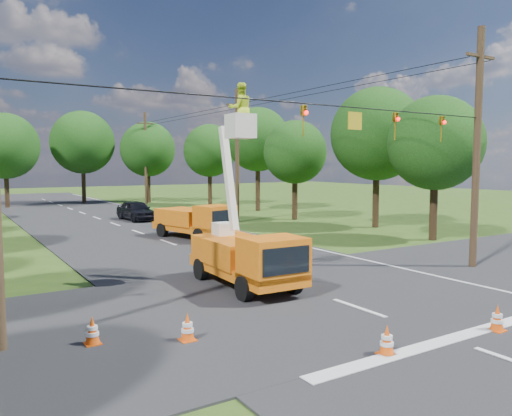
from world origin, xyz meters
TOP-DOWN VIEW (x-y plane):
  - ground at (0.00, 20.00)m, footprint 140.00×140.00m
  - road_main at (0.00, 20.00)m, footprint 12.00×100.00m
  - road_cross at (0.00, 2.00)m, footprint 56.00×10.00m
  - stop_bar at (0.00, -3.20)m, footprint 9.00×0.45m
  - edge_line at (5.60, 20.00)m, footprint 0.12×90.00m
  - bucket_truck at (-1.48, 4.13)m, footprint 2.33×5.48m
  - second_truck at (2.01, 15.67)m, footprint 3.25×5.82m
  - ground_worker at (-2.08, 3.50)m, footprint 0.73×0.74m
  - distant_car at (2.25, 26.94)m, footprint 2.15×4.71m
  - traffic_cone_0 at (-2.05, -3.04)m, footprint 0.38×0.38m
  - traffic_cone_1 at (1.62, -3.41)m, footprint 0.38×0.38m
  - traffic_cone_2 at (1.19, 6.95)m, footprint 0.38×0.38m
  - traffic_cone_3 at (3.39, 9.63)m, footprint 0.38×0.38m
  - traffic_cone_4 at (-5.53, 0.22)m, footprint 0.38×0.38m
  - traffic_cone_5 at (-7.57, 1.22)m, footprint 0.38×0.38m
  - traffic_cone_7 at (4.87, 15.76)m, footprint 0.38×0.38m
  - pole_right_near at (8.50, 2.00)m, footprint 1.80×0.30m
  - pole_right_mid at (8.50, 22.00)m, footprint 1.80×0.30m
  - pole_right_far at (8.50, 42.00)m, footprint 1.80×0.30m
  - signal_span at (2.23, 1.99)m, footprint 18.00×0.29m
  - tree_right_a at (13.50, 8.00)m, footprint 5.40×5.40m
  - tree_right_b at (15.00, 14.00)m, footprint 6.40×6.40m
  - tree_right_c at (13.20, 21.00)m, footprint 5.00×5.00m
  - tree_right_d at (14.80, 29.00)m, footprint 6.00×6.00m
  - tree_right_e at (13.80, 37.00)m, footprint 5.60×5.60m
  - tree_far_a at (-5.00, 45.00)m, footprint 6.60×6.60m
  - tree_far_b at (3.00, 47.00)m, footprint 7.00×7.00m
  - tree_far_c at (9.50, 44.00)m, footprint 6.20×6.20m

SIDE VIEW (x-z plane):
  - ground at x=0.00m, z-range 0.00..0.00m
  - road_main at x=0.00m, z-range -0.03..0.03m
  - road_cross at x=0.00m, z-range -0.04..0.04m
  - stop_bar at x=0.00m, z-range -0.01..0.01m
  - edge_line at x=5.60m, z-range -0.01..0.01m
  - traffic_cone_0 at x=-2.05m, z-range 0.00..0.71m
  - traffic_cone_1 at x=1.62m, z-range 0.00..0.71m
  - traffic_cone_2 at x=1.19m, z-range 0.00..0.71m
  - traffic_cone_3 at x=3.39m, z-range 0.00..0.71m
  - traffic_cone_4 at x=-5.53m, z-range 0.00..0.71m
  - traffic_cone_5 at x=-7.57m, z-range 0.00..0.71m
  - traffic_cone_7 at x=4.87m, z-range 0.00..0.71m
  - distant_car at x=2.25m, z-range 0.00..1.57m
  - ground_worker at x=-2.08m, z-range 0.00..1.71m
  - second_truck at x=2.01m, z-range 0.04..2.10m
  - bucket_truck at x=-1.48m, z-range -2.01..5.21m
  - pole_right_near at x=8.50m, z-range 0.11..10.11m
  - pole_right_mid at x=8.50m, z-range 0.11..10.11m
  - pole_right_far at x=8.50m, z-range 0.11..10.11m
  - tree_right_c at x=13.20m, z-range 1.40..9.23m
  - tree_right_a at x=13.50m, z-range 1.42..9.70m
  - tree_right_e at x=13.80m, z-range 1.50..10.12m
  - signal_span at x=2.23m, z-range 5.34..6.41m
  - tree_far_c at x=9.50m, z-range 1.47..10.65m
  - tree_far_a at x=-5.00m, z-range 1.44..10.94m
  - tree_right_b at x=15.00m, z-range 1.61..11.26m
  - tree_right_d at x=14.80m, z-range 1.83..11.53m
  - tree_far_b at x=3.00m, z-range 1.65..11.97m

